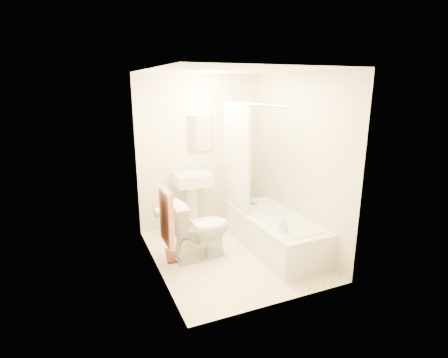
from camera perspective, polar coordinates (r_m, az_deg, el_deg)
name	(u,v)px	position (r m, az deg, el deg)	size (l,w,h in m)	color
floor	(231,254)	(4.87, 1.20, -12.16)	(2.40, 2.40, 0.00)	beige
ceiling	(232,70)	(4.33, 1.38, 17.36)	(2.40, 2.40, 0.00)	white
wall_back	(200,152)	(5.54, -3.92, 4.35)	(2.00, 0.02, 2.40)	beige
wall_left	(154,176)	(4.14, -11.40, 0.42)	(0.02, 2.40, 2.40)	beige
wall_right	(297,162)	(4.94, 11.90, 2.75)	(0.02, 2.40, 2.40)	beige
mirror	(200,134)	(5.47, -3.90, 7.41)	(0.40, 0.03, 0.55)	white
curtain_rod	(250,104)	(4.55, 4.31, 12.18)	(0.03, 0.03, 1.70)	silver
shower_curtain	(236,158)	(5.01, 2.02, 3.47)	(0.04, 0.80, 1.55)	silver
towel_bar	(163,190)	(3.94, -9.98, -1.78)	(0.02, 0.02, 0.60)	silver
towel	(167,217)	(4.05, -9.36, -6.06)	(0.06, 0.45, 0.66)	#CC7266
toilet_paper	(159,213)	(4.42, -10.51, -5.41)	(0.12, 0.12, 0.11)	white
toilet	(200,229)	(4.64, -4.00, -8.12)	(0.46, 0.82, 0.81)	white
sink	(193,200)	(5.41, -5.14, -3.44)	(0.53, 0.42, 1.03)	white
bathtub	(275,232)	(4.98, 8.26, -8.64)	(0.73, 1.68, 0.47)	white
bath_mat	(187,254)	(4.89, -6.00, -12.01)	(0.57, 0.43, 0.02)	#553221
soap_bottle	(283,225)	(4.39, 9.68, -7.45)	(0.08, 0.08, 0.18)	silver
scrub_brush	(252,203)	(5.35, 4.55, -3.89)	(0.06, 0.20, 0.04)	green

